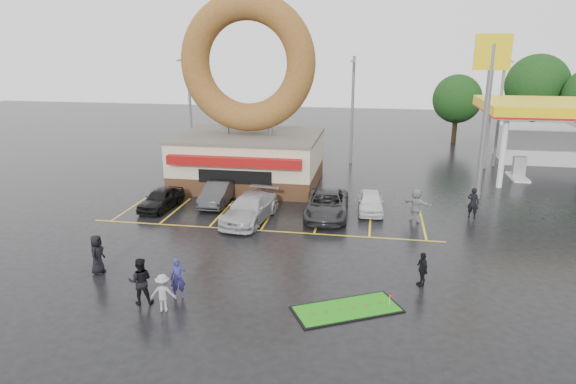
% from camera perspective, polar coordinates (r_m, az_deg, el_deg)
% --- Properties ---
extents(ground, '(120.00, 120.00, 0.00)m').
position_cam_1_polar(ground, '(25.63, -4.78, -6.92)').
color(ground, black).
rests_on(ground, ground).
extents(donut_shop, '(10.20, 8.70, 13.50)m').
position_cam_1_polar(donut_shop, '(37.29, -4.41, 7.60)').
color(donut_shop, '#472B19').
rests_on(donut_shop, ground).
extents(gas_station, '(12.30, 13.65, 5.90)m').
position_cam_1_polar(gas_station, '(46.28, 27.45, 6.57)').
color(gas_station, silver).
rests_on(gas_station, ground).
extents(shell_sign, '(2.20, 0.36, 10.60)m').
position_cam_1_polar(shell_sign, '(35.52, 21.44, 10.85)').
color(shell_sign, slate).
rests_on(shell_sign, ground).
extents(streetlight_left, '(0.40, 2.21, 9.00)m').
position_cam_1_polar(streetlight_left, '(45.92, -10.86, 9.40)').
color(streetlight_left, slate).
rests_on(streetlight_left, ground).
extents(streetlight_mid, '(0.40, 2.21, 9.00)m').
position_cam_1_polar(streetlight_mid, '(44.03, 7.17, 9.28)').
color(streetlight_mid, slate).
rests_on(streetlight_mid, ground).
extents(streetlight_right, '(0.40, 2.21, 9.00)m').
position_cam_1_polar(streetlight_right, '(46.05, 22.49, 8.49)').
color(streetlight_right, slate).
rests_on(streetlight_right, ground).
extents(tree_far_c, '(6.30, 6.30, 9.00)m').
position_cam_1_polar(tree_far_c, '(59.07, 25.95, 10.60)').
color(tree_far_c, '#332114').
rests_on(tree_far_c, ground).
extents(tree_far_d, '(4.90, 4.90, 7.00)m').
position_cam_1_polar(tree_far_d, '(55.59, 18.28, 9.78)').
color(tree_far_d, '#332114').
rests_on(tree_far_d, ground).
extents(car_black, '(2.03, 4.09, 1.34)m').
position_cam_1_polar(car_black, '(33.07, -13.91, -0.72)').
color(car_black, black).
rests_on(car_black, ground).
extents(car_dgrey, '(1.56, 4.35, 1.43)m').
position_cam_1_polar(car_dgrey, '(33.33, -7.82, -0.17)').
color(car_dgrey, '#2E2E31').
rests_on(car_dgrey, ground).
extents(car_silver, '(2.86, 5.56, 1.54)m').
position_cam_1_polar(car_silver, '(29.98, -4.28, -1.83)').
color(car_silver, '#ACABB0').
rests_on(car_silver, ground).
extents(car_grey, '(2.69, 5.48, 1.50)m').
position_cam_1_polar(car_grey, '(30.77, 4.32, -1.40)').
color(car_grey, '#2A2A2C').
rests_on(car_grey, ground).
extents(car_white, '(1.67, 3.83, 1.29)m').
position_cam_1_polar(car_white, '(31.95, 9.17, -1.09)').
color(car_white, silver).
rests_on(car_white, ground).
extents(person_blue, '(0.74, 0.63, 1.71)m').
position_cam_1_polar(person_blue, '(21.62, -12.13, -9.35)').
color(person_blue, navy).
rests_on(person_blue, ground).
extents(person_blackjkt, '(1.12, 0.98, 1.93)m').
position_cam_1_polar(person_blackjkt, '(21.49, -16.08, -9.48)').
color(person_blackjkt, black).
rests_on(person_blackjkt, ground).
extents(person_hoodie, '(1.07, 0.73, 1.53)m').
position_cam_1_polar(person_hoodie, '(20.78, -13.72, -10.84)').
color(person_hoodie, gray).
rests_on(person_hoodie, ground).
extents(person_bystander, '(0.64, 0.93, 1.82)m').
position_cam_1_polar(person_bystander, '(24.78, -20.45, -6.51)').
color(person_bystander, black).
rests_on(person_bystander, ground).
extents(person_cameraman, '(0.65, 0.96, 1.52)m').
position_cam_1_polar(person_cameraman, '(22.91, 14.69, -8.27)').
color(person_cameraman, black).
rests_on(person_cameraman, ground).
extents(person_walker_near, '(1.86, 1.48, 1.97)m').
position_cam_1_polar(person_walker_near, '(30.78, 14.06, -1.38)').
color(person_walker_near, gray).
rests_on(person_walker_near, ground).
extents(person_walker_far, '(0.80, 0.70, 1.85)m').
position_cam_1_polar(person_walker_far, '(32.35, 19.87, -1.13)').
color(person_walker_far, black).
rests_on(person_walker_far, ground).
extents(dumpster, '(2.01, 1.55, 1.30)m').
position_cam_1_polar(dumpster, '(39.74, -10.45, 2.31)').
color(dumpster, '#173B1F').
rests_on(dumpster, ground).
extents(putting_green, '(4.55, 3.58, 0.53)m').
position_cam_1_polar(putting_green, '(20.73, 6.55, -12.81)').
color(putting_green, black).
rests_on(putting_green, ground).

